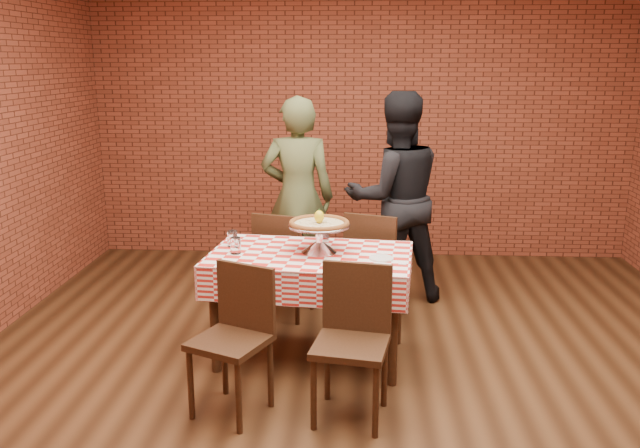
# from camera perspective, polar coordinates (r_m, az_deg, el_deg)

# --- Properties ---
(ground) EXTENTS (6.00, 6.00, 0.00)m
(ground) POSITION_cam_1_polar(r_m,az_deg,el_deg) (4.30, 3.50, -14.13)
(ground) COLOR black
(ground) RESTS_ON ground
(back_wall) EXTENTS (5.50, 0.00, 5.50)m
(back_wall) POSITION_cam_1_polar(r_m,az_deg,el_deg) (6.81, 3.63, 9.21)
(back_wall) COLOR brown
(back_wall) RESTS_ON ground
(table) EXTENTS (1.41, 0.93, 0.75)m
(table) POSITION_cam_1_polar(r_m,az_deg,el_deg) (4.57, -0.83, -7.14)
(table) COLOR #361F11
(table) RESTS_ON ground
(tablecloth) EXTENTS (1.45, 0.97, 0.23)m
(tablecloth) POSITION_cam_1_polar(r_m,az_deg,el_deg) (4.48, -0.84, -3.96)
(tablecloth) COLOR red
(tablecloth) RESTS_ON table
(pizza_stand) EXTENTS (0.49, 0.49, 0.19)m
(pizza_stand) POSITION_cam_1_polar(r_m,az_deg,el_deg) (4.45, -0.07, -1.26)
(pizza_stand) COLOR silver
(pizza_stand) RESTS_ON tablecloth
(pizza) EXTENTS (0.46, 0.46, 0.03)m
(pizza) POSITION_cam_1_polar(r_m,az_deg,el_deg) (4.43, -0.07, 0.01)
(pizza) COLOR #C7B891
(pizza) RESTS_ON pizza_stand
(lemon) EXTENTS (0.08, 0.08, 0.09)m
(lemon) POSITION_cam_1_polar(r_m,az_deg,el_deg) (4.41, -0.07, 0.63)
(lemon) COLOR yellow
(lemon) RESTS_ON pizza
(water_glass_left) EXTENTS (0.08, 0.08, 0.11)m
(water_glass_left) POSITION_cam_1_polar(r_m,az_deg,el_deg) (4.46, -7.33, -1.86)
(water_glass_left) COLOR white
(water_glass_left) RESTS_ON tablecloth
(water_glass_right) EXTENTS (0.08, 0.08, 0.11)m
(water_glass_right) POSITION_cam_1_polar(r_m,az_deg,el_deg) (4.64, -7.60, -1.26)
(water_glass_right) COLOR white
(water_glass_right) RESTS_ON tablecloth
(side_plate) EXTENTS (0.18, 0.18, 0.01)m
(side_plate) POSITION_cam_1_polar(r_m,az_deg,el_deg) (4.34, 5.34, -2.97)
(side_plate) COLOR white
(side_plate) RESTS_ON tablecloth
(sweetener_packet_a) EXTENTS (0.05, 0.04, 0.00)m
(sweetener_packet_a) POSITION_cam_1_polar(r_m,az_deg,el_deg) (4.22, 5.88, -3.53)
(sweetener_packet_a) COLOR white
(sweetener_packet_a) RESTS_ON tablecloth
(sweetener_packet_b) EXTENTS (0.06, 0.05, 0.00)m
(sweetener_packet_b) POSITION_cam_1_polar(r_m,az_deg,el_deg) (4.25, 7.18, -3.44)
(sweetener_packet_b) COLOR white
(sweetener_packet_b) RESTS_ON tablecloth
(condiment_caddy) EXTENTS (0.10, 0.08, 0.13)m
(condiment_caddy) POSITION_cam_1_polar(r_m,az_deg,el_deg) (4.72, 0.27, -0.73)
(condiment_caddy) COLOR silver
(condiment_caddy) RESTS_ON tablecloth
(chair_near_left) EXTENTS (0.52, 0.52, 0.87)m
(chair_near_left) POSITION_cam_1_polar(r_m,az_deg,el_deg) (3.89, -7.80, -10.28)
(chair_near_left) COLOR #361F11
(chair_near_left) RESTS_ON ground
(chair_near_right) EXTENTS (0.48, 0.48, 0.89)m
(chair_near_right) POSITION_cam_1_polar(r_m,az_deg,el_deg) (3.81, 2.67, -10.58)
(chair_near_right) COLOR #361F11
(chair_near_right) RESTS_ON ground
(chair_far_left) EXTENTS (0.49, 0.49, 0.87)m
(chair_far_left) POSITION_cam_1_polar(r_m,az_deg,el_deg) (5.31, -3.05, -3.40)
(chair_far_left) COLOR #361F11
(chair_far_left) RESTS_ON ground
(chair_far_right) EXTENTS (0.53, 0.53, 0.90)m
(chair_far_right) POSITION_cam_1_polar(r_m,az_deg,el_deg) (5.23, 4.94, -3.56)
(chair_far_right) COLOR #361F11
(chair_far_right) RESTS_ON ground
(diner_olive) EXTENTS (0.64, 0.42, 1.74)m
(diner_olive) POSITION_cam_1_polar(r_m,az_deg,el_deg) (5.70, -1.95, 2.33)
(diner_olive) COLOR #4C5430
(diner_olive) RESTS_ON ground
(diner_black) EXTENTS (1.00, 0.86, 1.78)m
(diner_black) POSITION_cam_1_polar(r_m,az_deg,el_deg) (5.60, 6.54, 2.26)
(diner_black) COLOR black
(diner_black) RESTS_ON ground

